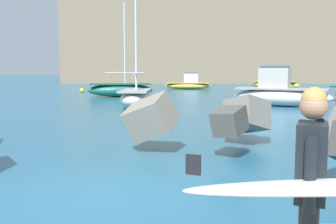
{
  "coord_description": "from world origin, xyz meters",
  "views": [
    {
      "loc": [
        0.85,
        -6.33,
        2.13
      ],
      "look_at": [
        1.01,
        0.5,
        1.4
      ],
      "focal_mm": 40.9,
      "sensor_mm": 36.0,
      "label": 1
    }
  ],
  "objects_px": {
    "mooring_buoy_middle": "(82,90)",
    "boat_mid_right": "(188,84)",
    "boat_mid_left": "(136,98)",
    "mooring_buoy_inner": "(125,90)",
    "boat_near_right": "(276,84)",
    "boat_far_left": "(280,93)",
    "boat_near_centre": "(120,89)",
    "surfer_with_board": "(315,186)"
  },
  "relations": [
    {
      "from": "boat_mid_right",
      "to": "mooring_buoy_inner",
      "type": "bearing_deg",
      "value": -136.42
    },
    {
      "from": "boat_near_right",
      "to": "mooring_buoy_inner",
      "type": "height_order",
      "value": "boat_near_right"
    },
    {
      "from": "surfer_with_board",
      "to": "boat_near_centre",
      "type": "relative_size",
      "value": 0.27
    },
    {
      "from": "mooring_buoy_middle",
      "to": "boat_near_centre",
      "type": "bearing_deg",
      "value": -55.05
    },
    {
      "from": "boat_near_right",
      "to": "mooring_buoy_middle",
      "type": "distance_m",
      "value": 22.03
    },
    {
      "from": "boat_near_centre",
      "to": "boat_mid_right",
      "type": "xyz_separation_m",
      "value": [
        6.71,
        13.31,
        -0.01
      ]
    },
    {
      "from": "surfer_with_board",
      "to": "mooring_buoy_inner",
      "type": "relative_size",
      "value": 4.69
    },
    {
      "from": "boat_near_right",
      "to": "mooring_buoy_inner",
      "type": "distance_m",
      "value": 17.88
    },
    {
      "from": "boat_mid_right",
      "to": "boat_far_left",
      "type": "xyz_separation_m",
      "value": [
        3.91,
        -22.04,
        0.17
      ]
    },
    {
      "from": "boat_near_right",
      "to": "boat_mid_right",
      "type": "bearing_deg",
      "value": 173.99
    },
    {
      "from": "boat_near_centre",
      "to": "boat_mid_left",
      "type": "bearing_deg",
      "value": -79.2
    },
    {
      "from": "boat_mid_right",
      "to": "mooring_buoy_inner",
      "type": "distance_m",
      "value": 9.57
    },
    {
      "from": "boat_far_left",
      "to": "boat_near_centre",
      "type": "bearing_deg",
      "value": 140.57
    },
    {
      "from": "boat_far_left",
      "to": "mooring_buoy_middle",
      "type": "relative_size",
      "value": 13.64
    },
    {
      "from": "mooring_buoy_inner",
      "to": "mooring_buoy_middle",
      "type": "relative_size",
      "value": 1.0
    },
    {
      "from": "boat_mid_right",
      "to": "mooring_buoy_inner",
      "type": "relative_size",
      "value": 12.99
    },
    {
      "from": "boat_near_centre",
      "to": "boat_far_left",
      "type": "height_order",
      "value": "boat_near_centre"
    },
    {
      "from": "boat_near_right",
      "to": "boat_mid_left",
      "type": "xyz_separation_m",
      "value": [
        -14.88,
        -22.13,
        -0.08
      ]
    },
    {
      "from": "boat_mid_right",
      "to": "boat_far_left",
      "type": "distance_m",
      "value": 22.39
    },
    {
      "from": "surfer_with_board",
      "to": "mooring_buoy_inner",
      "type": "distance_m",
      "value": 36.13
    },
    {
      "from": "boat_near_centre",
      "to": "boat_far_left",
      "type": "relative_size",
      "value": 1.28
    },
    {
      "from": "surfer_with_board",
      "to": "boat_near_centre",
      "type": "xyz_separation_m",
      "value": [
        -4.38,
        29.1,
        -0.66
      ]
    },
    {
      "from": "boat_near_right",
      "to": "mooring_buoy_inner",
      "type": "relative_size",
      "value": 12.9
    },
    {
      "from": "mooring_buoy_middle",
      "to": "boat_mid_left",
      "type": "bearing_deg",
      "value": -68.68
    },
    {
      "from": "boat_mid_left",
      "to": "surfer_with_board",
      "type": "bearing_deg",
      "value": -82.59
    },
    {
      "from": "mooring_buoy_inner",
      "to": "boat_mid_right",
      "type": "bearing_deg",
      "value": 43.58
    },
    {
      "from": "mooring_buoy_middle",
      "to": "boat_mid_right",
      "type": "bearing_deg",
      "value": 31.83
    },
    {
      "from": "boat_near_right",
      "to": "mooring_buoy_inner",
      "type": "bearing_deg",
      "value": -161.96
    },
    {
      "from": "boat_mid_left",
      "to": "mooring_buoy_inner",
      "type": "relative_size",
      "value": 18.68
    },
    {
      "from": "boat_mid_left",
      "to": "mooring_buoy_inner",
      "type": "distance_m",
      "value": 16.73
    },
    {
      "from": "boat_mid_right",
      "to": "boat_near_right",
      "type": "bearing_deg",
      "value": -6.01
    },
    {
      "from": "boat_near_centre",
      "to": "boat_far_left",
      "type": "distance_m",
      "value": 13.75
    },
    {
      "from": "surfer_with_board",
      "to": "mooring_buoy_middle",
      "type": "height_order",
      "value": "surfer_with_board"
    },
    {
      "from": "mooring_buoy_inner",
      "to": "boat_near_right",
      "type": "bearing_deg",
      "value": 18.04
    },
    {
      "from": "boat_near_centre",
      "to": "boat_mid_left",
      "type": "relative_size",
      "value": 0.93
    },
    {
      "from": "surfer_with_board",
      "to": "mooring_buoy_inner",
      "type": "bearing_deg",
      "value": 97.33
    },
    {
      "from": "boat_near_centre",
      "to": "boat_mid_left",
      "type": "distance_m",
      "value": 10.05
    },
    {
      "from": "boat_far_left",
      "to": "boat_near_right",
      "type": "bearing_deg",
      "value": 73.66
    },
    {
      "from": "boat_mid_right",
      "to": "mooring_buoy_middle",
      "type": "height_order",
      "value": "boat_mid_right"
    },
    {
      "from": "boat_mid_right",
      "to": "boat_far_left",
      "type": "height_order",
      "value": "boat_far_left"
    },
    {
      "from": "boat_far_left",
      "to": "mooring_buoy_middle",
      "type": "bearing_deg",
      "value": 134.93
    },
    {
      "from": "surfer_with_board",
      "to": "boat_near_centre",
      "type": "bearing_deg",
      "value": 98.57
    }
  ]
}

